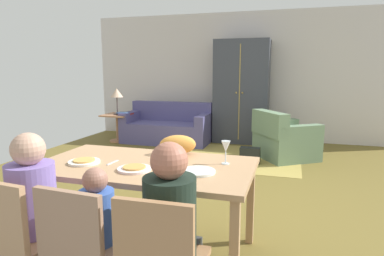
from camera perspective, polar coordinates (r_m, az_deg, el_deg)
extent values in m
cube|color=brown|center=(4.50, 2.38, -9.66)|extent=(6.79, 6.28, 0.02)
cube|color=silver|center=(7.38, 8.69, 8.63)|extent=(6.79, 0.10, 2.70)
cube|color=tan|center=(2.69, -8.08, -6.46)|extent=(1.71, 0.94, 0.04)
cube|color=tan|center=(2.93, -26.20, -13.93)|extent=(0.06, 0.06, 0.72)
cube|color=tan|center=(2.26, 7.24, -20.31)|extent=(0.06, 0.06, 0.72)
cube|color=tan|center=(3.53, -17.03, -9.32)|extent=(0.06, 0.06, 0.72)
cube|color=tan|center=(2.99, 9.93, -12.54)|extent=(0.06, 0.06, 0.72)
cylinder|color=white|center=(2.81, -17.90, -5.53)|extent=(0.25, 0.25, 0.02)
cylinder|color=#E19D4C|center=(2.81, -17.92, -5.23)|extent=(0.17, 0.17, 0.01)
cylinder|color=white|center=(2.53, -9.81, -6.90)|extent=(0.25, 0.25, 0.02)
cylinder|color=gold|center=(2.53, -9.82, -6.58)|extent=(0.17, 0.17, 0.01)
cylinder|color=silver|center=(2.44, 1.08, -7.40)|extent=(0.25, 0.25, 0.02)
cylinder|color=silver|center=(2.67, 5.73, -6.05)|extent=(0.06, 0.06, 0.01)
cylinder|color=silver|center=(2.66, 5.75, -5.05)|extent=(0.01, 0.01, 0.09)
cone|color=silver|center=(2.63, 5.79, -3.16)|extent=(0.07, 0.07, 0.09)
cube|color=silver|center=(2.76, -13.39, -5.74)|extent=(0.03, 0.15, 0.01)
cube|color=silver|center=(2.72, -4.24, -5.74)|extent=(0.06, 0.17, 0.01)
cube|color=tan|center=(2.47, -26.11, -16.65)|extent=(0.46, 0.46, 0.04)
cube|color=tan|center=(2.80, -25.48, -18.53)|extent=(0.04, 0.04, 0.41)
cylinder|color=#7F68B7|center=(2.42, -25.59, -10.78)|extent=(0.30, 0.30, 0.46)
sphere|color=tan|center=(2.33, -26.18, -3.26)|extent=(0.21, 0.21, 0.21)
cube|color=#9D765B|center=(2.20, -16.54, -19.37)|extent=(0.45, 0.45, 0.04)
cube|color=#9D765B|center=(1.97, -20.31, -15.75)|extent=(0.42, 0.07, 0.42)
cylinder|color=#385DB6|center=(2.17, -15.90, -14.39)|extent=(0.22, 0.22, 0.33)
sphere|color=#9E6A58|center=(2.08, -16.20, -8.51)|extent=(0.15, 0.15, 0.15)
cube|color=#A5764D|center=(1.74, -6.68, -18.70)|extent=(0.42, 0.05, 0.42)
cylinder|color=black|center=(1.94, -3.81, -14.86)|extent=(0.30, 0.30, 0.46)
sphere|color=#AA6650|center=(1.83, -3.92, -5.60)|extent=(0.21, 0.21, 0.21)
ellipsoid|color=gold|center=(2.95, -2.45, -2.85)|extent=(0.36, 0.27, 0.17)
cube|color=#A69144|center=(5.90, 5.33, -4.80)|extent=(2.60, 1.80, 0.01)
cube|color=#4F4B81|center=(6.98, -4.34, -0.77)|extent=(1.79, 0.84, 0.42)
cube|color=#4F4B81|center=(7.23, -3.41, 2.90)|extent=(1.79, 0.20, 0.40)
cube|color=#4F4B81|center=(7.26, -10.30, 1.99)|extent=(0.18, 0.84, 0.20)
cube|color=#4F4B81|center=(6.69, 2.07, 1.48)|extent=(0.18, 0.84, 0.20)
cube|color=slate|center=(5.94, 15.74, -2.99)|extent=(1.18, 1.18, 0.42)
cube|color=slate|center=(5.68, 13.10, 0.76)|extent=(0.65, 0.81, 0.40)
cube|color=slate|center=(5.61, 17.80, -0.60)|extent=(0.79, 0.63, 0.20)
cube|color=slate|center=(6.16, 14.14, 0.46)|extent=(0.79, 0.63, 0.20)
cube|color=#3A3E48|center=(7.00, 8.44, 6.11)|extent=(1.10, 0.56, 2.10)
cube|color=#B99746|center=(6.72, 8.08, 5.97)|extent=(0.02, 0.01, 1.89)
sphere|color=#B99746|center=(6.72, 7.57, 5.99)|extent=(0.04, 0.04, 0.04)
sphere|color=#B99746|center=(6.70, 8.58, 5.95)|extent=(0.04, 0.04, 0.04)
cube|color=#AF7855|center=(7.18, -12.58, 2.19)|extent=(0.56, 0.56, 0.03)
cylinder|color=#AF7855|center=(7.22, -12.50, -0.10)|extent=(0.08, 0.08, 0.55)
cylinder|color=#AF7855|center=(7.27, -12.42, -2.11)|extent=(0.36, 0.36, 0.03)
cylinder|color=#4E3D40|center=(7.18, -12.59, 2.38)|extent=(0.16, 0.16, 0.02)
cylinder|color=#4E3D40|center=(7.16, -12.64, 3.81)|extent=(0.02, 0.02, 0.34)
cone|color=#D2AF91|center=(7.13, -12.72, 5.89)|extent=(0.26, 0.26, 0.18)
cube|color=maroon|center=(7.13, -10.95, 2.42)|extent=(0.22, 0.16, 0.03)
cube|color=#36527E|center=(7.05, -11.70, 2.54)|extent=(0.22, 0.16, 0.03)
cube|color=black|center=(5.51, 9.85, -4.62)|extent=(0.32, 0.16, 0.26)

